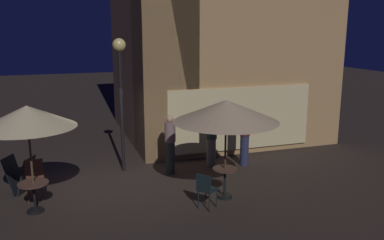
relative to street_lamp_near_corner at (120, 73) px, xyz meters
name	(u,v)px	position (x,y,z in m)	size (l,w,h in m)	color
ground_plane	(105,184)	(-0.68, -0.89, -2.96)	(60.00, 60.00, 0.00)	#302621
cafe_building	(194,6)	(3.08, 2.51, 2.01)	(7.26, 6.87, 9.94)	tan
street_lamp_near_corner	(120,73)	(0.00, 0.00, 0.00)	(0.38, 0.38, 3.92)	black
menu_sandwich_board	(20,175)	(-2.80, -0.87, -2.46)	(0.84, 0.79, 0.96)	black
cafe_table_0	(225,178)	(2.10, -2.81, -2.44)	(0.63, 0.63, 0.77)	black
cafe_table_1	(34,191)	(-2.42, -2.17, -2.45)	(0.69, 0.69, 0.72)	black
patio_umbrella_0	(226,111)	(2.10, -2.81, -0.73)	(2.59, 2.59, 2.50)	black
patio_umbrella_1	(27,117)	(-2.42, -2.17, -0.69)	(2.14, 2.14, 2.52)	black
cafe_chair_0	(206,188)	(1.40, -3.30, -2.41)	(0.55, 0.55, 0.88)	black
cafe_chair_1	(35,176)	(-2.42, -1.35, -2.36)	(0.43, 0.43, 1.00)	brown
patron_standing_0	(245,138)	(3.65, -0.69, -2.08)	(0.32, 0.32, 1.72)	#2A2D4E
patron_standing_1	(211,140)	(2.67, -0.39, -2.12)	(0.34, 0.34, 1.66)	#79735D
patron_standing_2	(170,144)	(1.28, -0.65, -2.06)	(0.32, 0.32, 1.75)	#373F35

